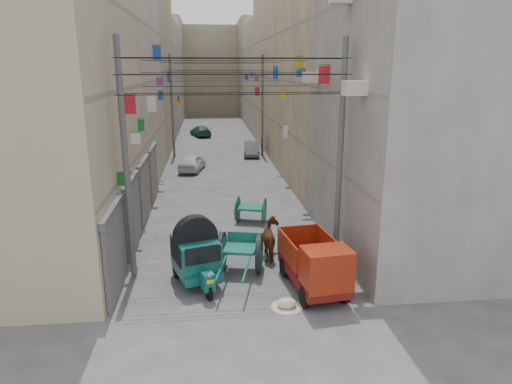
{
  "coord_description": "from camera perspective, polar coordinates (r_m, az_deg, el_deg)",
  "views": [
    {
      "loc": [
        -0.94,
        -9.01,
        7.02
      ],
      "look_at": [
        0.75,
        6.5,
        2.74
      ],
      "focal_mm": 32.0,
      "sensor_mm": 36.0,
      "label": 1
    }
  ],
  "objects": [
    {
      "name": "ground",
      "position": [
        11.46,
        -0.23,
        -22.45
      ],
      "size": [
        140.0,
        140.0,
        0.0
      ],
      "primitive_type": "plane",
      "color": "#464648",
      "rests_on": "ground"
    },
    {
      "name": "mini_truck",
      "position": [
        14.72,
        7.65,
        -9.47
      ],
      "size": [
        1.84,
        3.42,
        1.84
      ],
      "rotation": [
        0.0,
        0.0,
        0.12
      ],
      "color": "black",
      "rests_on": "ground"
    },
    {
      "name": "end_cap_building",
      "position": [
        75.02,
        -5.67,
        14.86
      ],
      "size": [
        22.0,
        10.0,
        13.0
      ],
      "primitive_type": "cube",
      "color": "gray",
      "rests_on": "ground"
    },
    {
      "name": "distant_car_white",
      "position": [
        32.22,
        -8.01,
        3.68
      ],
      "size": [
        2.08,
        3.71,
        1.19
      ],
      "primitive_type": "imported",
      "rotation": [
        0.0,
        0.0,
        2.94
      ],
      "color": "silver",
      "rests_on": "ground"
    },
    {
      "name": "second_cart",
      "position": [
        21.33,
        -0.65,
        -2.1
      ],
      "size": [
        1.62,
        1.52,
        1.18
      ],
      "rotation": [
        0.0,
        0.0,
        -0.29
      ],
      "color": "#155F4F",
      "rests_on": "ground"
    },
    {
      "name": "feed_sack",
      "position": [
        14.2,
        3.85,
        -13.67
      ],
      "size": [
        0.59,
        0.47,
        0.29
      ],
      "primitive_type": "ellipsoid",
      "color": "beige",
      "rests_on": "ground"
    },
    {
      "name": "distant_car_green",
      "position": [
        48.75,
        -6.93,
        7.59
      ],
      "size": [
        2.54,
        4.06,
        1.1
      ],
      "primitive_type": "imported",
      "rotation": [
        0.0,
        0.0,
        3.43
      ],
      "color": "#1C5240",
      "rests_on": "ground"
    },
    {
      "name": "signboards",
      "position": [
        30.89,
        -4.49,
        8.61
      ],
      "size": [
        8.22,
        40.52,
        5.67
      ],
      "color": "purple",
      "rests_on": "ground"
    },
    {
      "name": "building_row_left",
      "position": [
        43.71,
        -15.98,
        14.02
      ],
      "size": [
        8.0,
        62.0,
        14.0
      ],
      "color": "tan",
      "rests_on": "ground"
    },
    {
      "name": "utility_poles",
      "position": [
        26.2,
        -4.16,
        8.67
      ],
      "size": [
        7.4,
        22.2,
        8.0
      ],
      "color": "#515254",
      "rests_on": "ground"
    },
    {
      "name": "distant_car_grey",
      "position": [
        37.52,
        -0.54,
        5.44
      ],
      "size": [
        1.56,
        3.62,
        1.16
      ],
      "primitive_type": "imported",
      "rotation": [
        0.0,
        0.0,
        -0.1
      ],
      "color": "#525753",
      "rests_on": "ground"
    },
    {
      "name": "building_row_right",
      "position": [
        44.05,
        5.68,
        14.53
      ],
      "size": [
        8.0,
        62.0,
        14.0
      ],
      "color": "#A19B97",
      "rests_on": "ground"
    },
    {
      "name": "overhead_cables",
      "position": [
        23.43,
        -4.04,
        14.67
      ],
      "size": [
        7.4,
        22.52,
        1.12
      ],
      "color": "black",
      "rests_on": "ground"
    },
    {
      "name": "shutters_left",
      "position": [
        20.38,
        -14.37,
        -0.9
      ],
      "size": [
        0.18,
        14.4,
        2.88
      ],
      "color": "#4C4B50",
      "rests_on": "ground"
    },
    {
      "name": "auto_rickshaw",
      "position": [
        15.39,
        -7.5,
        -7.6
      ],
      "size": [
        1.94,
        2.65,
        1.8
      ],
      "rotation": [
        0.0,
        0.0,
        0.3
      ],
      "color": "black",
      "rests_on": "ground"
    },
    {
      "name": "tonga_cart",
      "position": [
        16.17,
        -1.97,
        -7.5
      ],
      "size": [
        1.84,
        3.36,
        1.44
      ],
      "rotation": [
        0.0,
        0.0,
        -0.22
      ],
      "color": "black",
      "rests_on": "ground"
    },
    {
      "name": "ac_units",
      "position": [
        17.3,
        9.58,
        16.49
      ],
      "size": [
        0.7,
        6.55,
        3.35
      ],
      "color": "beige",
      "rests_on": "ground"
    },
    {
      "name": "horse",
      "position": [
        17.37,
        2.05,
        -5.96
      ],
      "size": [
        0.81,
        1.72,
        1.44
      ],
      "primitive_type": "imported",
      "rotation": [
        0.0,
        0.0,
        3.16
      ],
      "color": "brown",
      "rests_on": "ground"
    }
  ]
}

